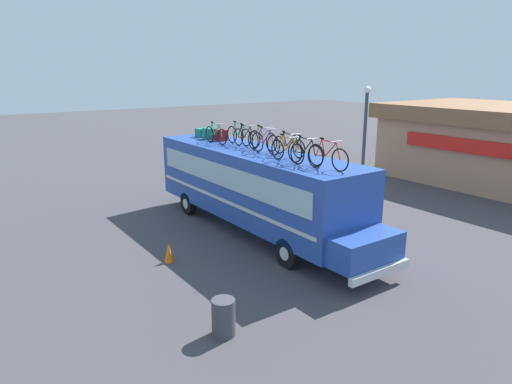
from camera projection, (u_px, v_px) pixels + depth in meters
ground_plane at (252, 229)px, 18.07m from camera, size 120.00×120.00×0.00m
bus at (255, 185)px, 17.45m from camera, size 11.72×2.62×3.19m
luggage_bag_1 at (202, 133)px, 20.64m from camera, size 0.51×0.47×0.38m
luggage_bag_2 at (210, 134)px, 19.98m from camera, size 0.49×0.46×0.47m
luggage_bag_3 at (221, 135)px, 19.54m from camera, size 0.56×0.37×0.47m
rooftop_bicycle_1 at (216, 135)px, 18.67m from camera, size 1.67×0.44×0.89m
rooftop_bicycle_2 at (239, 135)px, 18.38m from camera, size 1.74×0.44×0.94m
rooftop_bicycle_3 at (245, 138)px, 17.76m from camera, size 1.74×0.44×0.92m
rooftop_bicycle_4 at (263, 140)px, 17.23m from camera, size 1.75×0.44×0.92m
rooftop_bicycle_5 at (265, 143)px, 16.40m from camera, size 1.70×0.44×0.97m
rooftop_bicycle_6 at (289, 146)px, 15.96m from camera, size 1.75×0.44×0.86m
rooftop_bicycle_7 at (287, 151)px, 14.90m from camera, size 1.70×0.44×0.90m
rooftop_bicycle_8 at (305, 153)px, 14.39m from camera, size 1.68×0.44×0.93m
rooftop_bicycle_9 at (328, 156)px, 13.84m from camera, size 1.74×0.44×0.94m
roadside_building at (507, 144)px, 25.19m from camera, size 12.46×8.75×4.24m
trash_bin at (224, 317)px, 10.74m from camera, size 0.57×0.57×0.92m
traffic_cone at (169, 253)px, 14.92m from camera, size 0.31×0.31×0.65m
street_lamp at (364, 143)px, 19.45m from camera, size 0.28×0.28×5.46m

